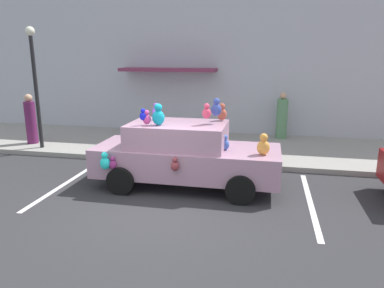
% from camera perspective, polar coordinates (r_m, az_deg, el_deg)
% --- Properties ---
extents(ground_plane, '(60.00, 60.00, 0.00)m').
position_cam_1_polar(ground_plane, '(7.64, -6.02, -10.11)').
color(ground_plane, '#2D2D30').
extents(sidewalk, '(24.00, 4.00, 0.15)m').
position_cam_1_polar(sidewalk, '(12.21, 1.14, -0.34)').
color(sidewalk, gray).
rests_on(sidewalk, ground).
extents(storefront_building, '(24.00, 1.25, 6.40)m').
position_cam_1_polar(storefront_building, '(13.94, 2.85, 14.40)').
color(storefront_building, '#B2B7C1').
rests_on(storefront_building, ground).
extents(parking_stripe_front, '(0.12, 3.60, 0.01)m').
position_cam_1_polar(parking_stripe_front, '(8.30, 18.24, -8.75)').
color(parking_stripe_front, silver).
rests_on(parking_stripe_front, ground).
extents(parking_stripe_rear, '(0.12, 3.60, 0.01)m').
position_cam_1_polar(parking_stripe_rear, '(9.54, -19.29, -5.82)').
color(parking_stripe_rear, silver).
rests_on(parking_stripe_rear, ground).
extents(plush_covered_car, '(4.37, 1.96, 2.14)m').
position_cam_1_polar(plush_covered_car, '(8.59, -1.20, -1.56)').
color(plush_covered_car, '#AF839B').
rests_on(plush_covered_car, ground).
extents(teddy_bear_on_sidewalk, '(0.35, 0.30, 0.68)m').
position_cam_1_polar(teddy_bear_on_sidewalk, '(11.19, -4.29, 0.32)').
color(teddy_bear_on_sidewalk, pink).
rests_on(teddy_bear_on_sidewalk, sidewalk).
extents(street_lamp_post, '(0.28, 0.28, 3.78)m').
position_cam_1_polar(street_lamp_post, '(12.41, -23.71, 9.96)').
color(street_lamp_post, black).
rests_on(street_lamp_post, sidewalk).
extents(pedestrian_near_shopfront, '(0.40, 0.40, 1.66)m').
position_cam_1_polar(pedestrian_near_shopfront, '(13.28, 14.08, 4.09)').
color(pedestrian_near_shopfront, '#5C8E62').
rests_on(pedestrian_near_shopfront, sidewalk).
extents(pedestrian_walking_past, '(0.36, 0.36, 1.68)m').
position_cam_1_polar(pedestrian_walking_past, '(13.33, -24.23, 3.40)').
color(pedestrian_walking_past, '#5F1F4E').
rests_on(pedestrian_walking_past, sidewalk).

